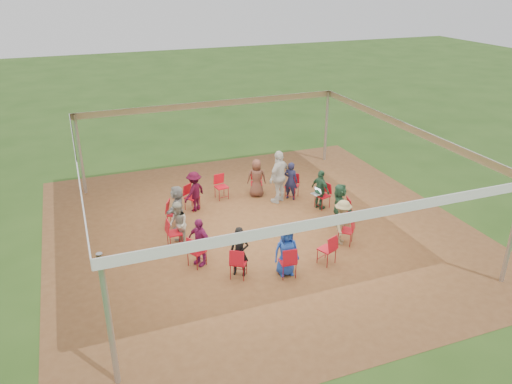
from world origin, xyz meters
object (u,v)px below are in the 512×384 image
object	(u,v)px
chair_2	(256,183)
chair_5	(174,214)
chair_6	(174,233)
person_seated_4	(177,206)
person_seated_2	(257,178)
chair_11	(346,230)
chair_0	(323,196)
laptop	(317,192)
chair_7	(197,251)
chair_10	(327,249)
chair_9	(287,262)
person_seated_7	(239,252)
chair_12	(343,211)
person_seated_5	(178,225)
chair_8	(239,262)
chair_4	(192,198)
person_seated_3	(194,191)
person_seated_9	(342,222)
standing_person	(279,177)
person_seated_0	(320,190)
chair_3	(221,187)
person_seated_8	(286,251)
person_seated_10	(340,204)
person_seated_1	(291,181)
chair_1	(292,186)
cable_coil	(273,233)

from	to	relation	value
chair_2	chair_5	xyz separation A→B (m)	(-3.36, -1.39, 0.00)
chair_6	person_seated_4	bearing A→B (deg)	160.96
person_seated_2	chair_11	bearing A→B (deg)	125.50
chair_0	laptop	size ratio (longest dim) A/B	2.40
chair_0	person_seated_4	size ratio (longest dim) A/B	0.64
chair_7	chair_10	bearing A→B (deg)	41.54
chair_9	person_seated_7	xyz separation A→B (m)	(-1.17, 0.53, 0.26)
chair_12	person_seated_5	bearing A→B (deg)	96.77
chair_8	person_seated_7	bearing A→B (deg)	90.00
chair_12	chair_10	bearing A→B (deg)	152.31
person_seated_5	laptop	xyz separation A→B (m)	(4.99, 0.74, -0.05)
chair_4	person_seated_3	distance (m)	0.29
chair_12	person_seated_9	distance (m)	1.31
chair_5	standing_person	distance (m)	3.96
chair_6	person_seated_3	xyz separation A→B (m)	(1.19, 2.19, 0.26)
person_seated_9	person_seated_0	bearing A→B (deg)	27.69
chair_5	person_seated_4	bearing A→B (deg)	90.00
chair_6	person_seated_5	world-z (taller)	person_seated_5
chair_12	laptop	size ratio (longest dim) A/B	2.40
person_seated_0	chair_2	bearing A→B (deg)	25.25
person_seated_3	person_seated_4	world-z (taller)	same
chair_3	standing_person	xyz separation A→B (m)	(1.83, -0.98, 0.51)
person_seated_4	laptop	size ratio (longest dim) A/B	3.75
chair_7	person_seated_7	distance (m)	1.31
person_seated_9	standing_person	world-z (taller)	standing_person
chair_7	chair_10	size ratio (longest dim) A/B	1.00
person_seated_5	chair_10	bearing A→B (deg)	54.50
person_seated_8	standing_person	xyz separation A→B (m)	(1.66, 4.34, 0.25)
chair_4	person_seated_7	world-z (taller)	person_seated_7
chair_7	person_seated_10	xyz separation A→B (m)	(4.95, 0.80, 0.26)
chair_12	person_seated_10	world-z (taller)	person_seated_10
person_seated_1	laptop	distance (m)	1.23
person_seated_8	chair_3	bearing A→B (deg)	97.08
chair_3	person_seated_0	bearing A→B (deg)	137.01
person_seated_4	standing_person	size ratio (longest dim) A/B	0.74
chair_1	laptop	world-z (taller)	chair_1
person_seated_10	chair_8	bearing A→B (deg)	125.50
chair_11	chair_12	distance (m)	1.31
chair_2	person_seated_10	world-z (taller)	person_seated_10
cable_coil	laptop	size ratio (longest dim) A/B	0.82
chair_12	person_seated_10	distance (m)	0.29
person_seated_0	person_seated_4	xyz separation A→B (m)	(-4.88, 0.44, 0.00)
chair_2	chair_7	bearing A→B (deg)	69.23
person_seated_8	chair_1	bearing A→B (deg)	68.74
chair_1	person_seated_9	size ratio (longest dim) A/B	0.64
chair_9	person_seated_4	size ratio (longest dim) A/B	0.64
chair_11	person_seated_10	world-z (taller)	person_seated_10
chair_2	person_seated_3	bearing A→B (deg)	30.13
chair_5	person_seated_1	distance (m)	4.42
chair_10	person_seated_1	bearing A→B (deg)	56.27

